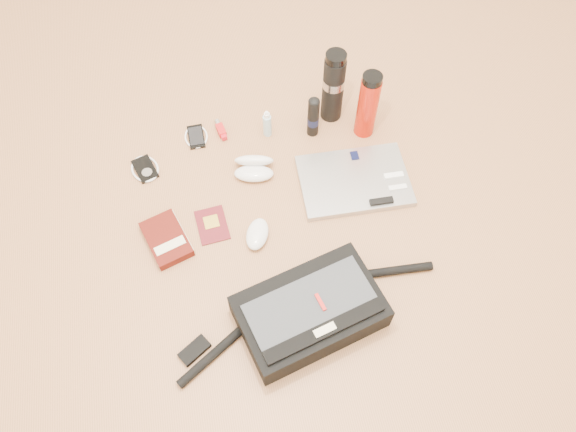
{
  "coord_description": "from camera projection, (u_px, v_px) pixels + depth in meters",
  "views": [
    {
      "loc": [
        -0.19,
        -0.86,
        1.64
      ],
      "look_at": [
        0.0,
        0.06,
        0.06
      ],
      "focal_mm": 35.0,
      "sensor_mm": 36.0,
      "label": 1
    }
  ],
  "objects": [
    {
      "name": "ground",
      "position": [
        291.0,
        240.0,
        1.86
      ],
      "size": [
        4.0,
        4.0,
        0.0
      ],
      "primitive_type": "plane",
      "color": "#A36D44",
      "rests_on": "ground"
    },
    {
      "name": "messenger_bag",
      "position": [
        309.0,
        312.0,
        1.67
      ],
      "size": [
        0.84,
        0.36,
        0.12
      ],
      "rotation": [
        0.0,
        0.0,
        0.25
      ],
      "color": "black",
      "rests_on": "ground"
    },
    {
      "name": "laptop",
      "position": [
        355.0,
        181.0,
        1.96
      ],
      "size": [
        0.39,
        0.28,
        0.04
      ],
      "rotation": [
        0.0,
        0.0,
        -0.04
      ],
      "color": "#A4A4A6",
      "rests_on": "ground"
    },
    {
      "name": "book",
      "position": [
        167.0,
        239.0,
        1.84
      ],
      "size": [
        0.17,
        0.21,
        0.03
      ],
      "rotation": [
        0.0,
        0.0,
        0.3
      ],
      "color": "#450D08",
      "rests_on": "ground"
    },
    {
      "name": "passport",
      "position": [
        212.0,
        225.0,
        1.88
      ],
      "size": [
        0.11,
        0.14,
        0.01
      ],
      "rotation": [
        0.0,
        0.0,
        0.08
      ],
      "color": "#541117",
      "rests_on": "ground"
    },
    {
      "name": "mouse",
      "position": [
        257.0,
        234.0,
        1.85
      ],
      "size": [
        0.11,
        0.14,
        0.04
      ],
      "rotation": [
        0.0,
        0.0,
        -0.39
      ],
      "color": "silver",
      "rests_on": "ground"
    },
    {
      "name": "sunglasses_case",
      "position": [
        254.0,
        167.0,
        1.98
      ],
      "size": [
        0.16,
        0.14,
        0.08
      ],
      "rotation": [
        0.0,
        0.0,
        -0.21
      ],
      "color": "silver",
      "rests_on": "ground"
    },
    {
      "name": "ipod",
      "position": [
        145.0,
        169.0,
        2.0
      ],
      "size": [
        0.12,
        0.12,
        0.01
      ],
      "rotation": [
        0.0,
        0.0,
        0.31
      ],
      "color": "black",
      "rests_on": "ground"
    },
    {
      "name": "phone",
      "position": [
        196.0,
        137.0,
        2.07
      ],
      "size": [
        0.09,
        0.11,
        0.01
      ],
      "rotation": [
        0.0,
        0.0,
        0.01
      ],
      "color": "black",
      "rests_on": "ground"
    },
    {
      "name": "inhaler",
      "position": [
        221.0,
        130.0,
        2.08
      ],
      "size": [
        0.04,
        0.1,
        0.03
      ],
      "rotation": [
        0.0,
        0.0,
        0.18
      ],
      "color": "#B51819",
      "rests_on": "ground"
    },
    {
      "name": "spray_bottle",
      "position": [
        267.0,
        125.0,
        2.04
      ],
      "size": [
        0.03,
        0.03,
        0.12
      ],
      "rotation": [
        0.0,
        0.0,
        -0.02
      ],
      "color": "#9EC4D2",
      "rests_on": "ground"
    },
    {
      "name": "aerosol_can",
      "position": [
        313.0,
        117.0,
        2.02
      ],
      "size": [
        0.05,
        0.05,
        0.18
      ],
      "rotation": [
        0.0,
        0.0,
        -0.34
      ],
      "color": "black",
      "rests_on": "ground"
    },
    {
      "name": "thermos_black",
      "position": [
        333.0,
        86.0,
        2.01
      ],
      "size": [
        0.1,
        0.1,
        0.3
      ],
      "rotation": [
        0.0,
        0.0,
        0.26
      ],
      "color": "black",
      "rests_on": "ground"
    },
    {
      "name": "thermos_red",
      "position": [
        368.0,
        105.0,
        1.98
      ],
      "size": [
        0.09,
        0.09,
        0.28
      ],
      "rotation": [
        0.0,
        0.0,
        0.21
      ],
      "color": "#B51908",
      "rests_on": "ground"
    }
  ]
}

